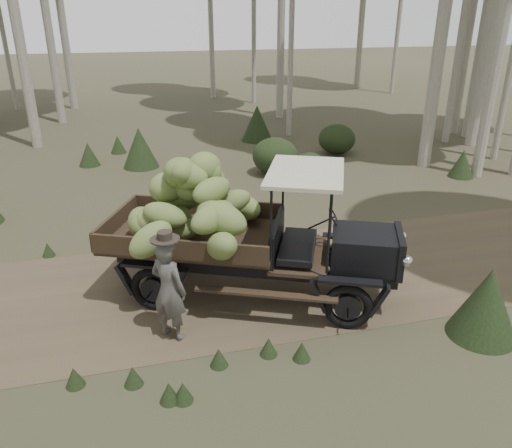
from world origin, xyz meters
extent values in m
plane|color=#473D2B|center=(0.00, 0.00, 0.00)|extent=(120.00, 120.00, 0.00)
cube|color=brown|center=(0.00, 0.00, 0.00)|extent=(70.00, 4.00, 0.01)
cube|color=black|center=(3.64, -1.17, 1.05)|extent=(1.37, 1.34, 0.58)
cube|color=black|center=(4.16, -1.41, 1.05)|extent=(0.53, 1.00, 0.65)
cube|color=black|center=(2.30, -0.56, 1.16)|extent=(0.68, 1.37, 0.58)
cube|color=#38281C|center=(0.96, 0.04, 1.05)|extent=(3.46, 2.94, 0.08)
cube|color=#38281C|center=(1.35, 0.90, 1.24)|extent=(2.71, 1.27, 0.34)
cube|color=#38281C|center=(0.57, -0.82, 1.24)|extent=(2.71, 1.27, 0.34)
cube|color=#38281C|center=(-0.38, 0.65, 1.24)|extent=(0.84, 1.75, 0.34)
cube|color=beige|center=(2.71, -0.75, 2.33)|extent=(1.84, 2.13, 0.06)
cube|color=black|center=(2.13, -0.05, 0.65)|extent=(4.45, 2.09, 0.19)
cube|color=black|center=(1.80, -0.78, 0.65)|extent=(4.45, 2.09, 0.19)
torus|color=black|center=(3.79, -0.32, 0.40)|extent=(0.79, 0.46, 0.80)
torus|color=black|center=(3.10, -1.85, 0.40)|extent=(0.79, 0.46, 0.80)
torus|color=black|center=(0.82, 1.02, 0.40)|extent=(0.79, 0.46, 0.80)
torus|color=black|center=(0.13, -0.51, 0.40)|extent=(0.79, 0.46, 0.80)
sphere|color=beige|center=(4.43, -1.01, 1.10)|extent=(0.19, 0.19, 0.19)
sphere|color=beige|center=(4.04, -1.87, 1.10)|extent=(0.19, 0.19, 0.19)
ellipsoid|color=olive|center=(0.70, 0.21, 1.37)|extent=(0.53, 0.94, 0.69)
ellipsoid|color=olive|center=(1.30, -0.77, 1.69)|extent=(1.09, 0.99, 0.72)
ellipsoid|color=olive|center=(1.23, 0.04, 1.98)|extent=(0.92, 0.92, 0.57)
ellipsoid|color=olive|center=(0.78, 0.11, 2.22)|extent=(0.90, 1.15, 0.81)
ellipsoid|color=olive|center=(0.17, 0.07, 1.38)|extent=(0.79, 1.06, 0.80)
ellipsoid|color=olive|center=(0.43, -0.27, 1.63)|extent=(0.94, 0.76, 0.57)
ellipsoid|color=olive|center=(1.01, 0.18, 2.04)|extent=(0.62, 0.92, 0.63)
ellipsoid|color=olive|center=(0.81, -0.04, 2.29)|extent=(0.71, 0.93, 0.60)
ellipsoid|color=olive|center=(0.36, 0.21, 1.35)|extent=(1.05, 0.81, 0.75)
ellipsoid|color=olive|center=(1.16, -0.74, 1.70)|extent=(1.04, 0.91, 0.59)
ellipsoid|color=olive|center=(0.86, 0.21, 1.96)|extent=(0.94, 0.95, 0.66)
ellipsoid|color=olive|center=(0.87, -0.06, 2.22)|extent=(0.91, 0.89, 0.52)
ellipsoid|color=olive|center=(0.62, -0.19, 1.31)|extent=(0.92, 0.56, 0.53)
ellipsoid|color=olive|center=(1.54, -0.14, 1.69)|extent=(0.91, 0.44, 0.64)
ellipsoid|color=olive|center=(0.54, 0.26, 1.94)|extent=(0.85, 0.81, 0.53)
ellipsoid|color=olive|center=(1.19, 0.11, 2.25)|extent=(0.87, 0.86, 0.63)
ellipsoid|color=olive|center=(0.08, 0.10, 1.37)|extent=(0.62, 0.89, 0.68)
ellipsoid|color=olive|center=(0.89, 0.40, 1.68)|extent=(0.86, 0.61, 0.54)
ellipsoid|color=olive|center=(1.22, -0.36, 2.02)|extent=(0.89, 0.78, 0.48)
ellipsoid|color=olive|center=(1.19, 0.11, 2.28)|extent=(0.91, 1.02, 0.72)
ellipsoid|color=olive|center=(1.97, 0.37, 1.37)|extent=(0.66, 0.95, 0.58)
ellipsoid|color=olive|center=(0.16, -0.69, 1.41)|extent=(1.00, 0.69, 0.79)
ellipsoid|color=olive|center=(1.21, -1.17, 1.39)|extent=(0.59, 0.92, 0.73)
imported|color=#4E4B47|center=(0.34, -1.35, 0.83)|extent=(0.71, 0.71, 1.66)
cylinder|color=#2E2620|center=(0.34, -1.35, 1.69)|extent=(0.63, 0.63, 0.02)
cylinder|color=#2E2620|center=(0.34, -1.35, 1.74)|extent=(0.31, 0.31, 0.13)
ellipsoid|color=#233319|center=(5.32, 5.87, 0.38)|extent=(0.94, 0.94, 0.75)
cone|color=#233319|center=(-1.32, 8.88, 0.39)|extent=(0.70, 0.70, 0.78)
cone|color=#233319|center=(0.34, 8.27, 0.65)|extent=(1.17, 1.17, 1.30)
cone|color=#233319|center=(4.97, 10.85, 0.69)|extent=(1.24, 1.24, 1.38)
cone|color=#233319|center=(5.08, -2.57, 0.59)|extent=(1.07, 1.07, 1.19)
ellipsoid|color=#233319|center=(4.38, 6.43, 0.58)|extent=(1.42, 1.42, 1.14)
cone|color=#233319|center=(9.86, 4.67, 0.42)|extent=(0.76, 0.76, 0.85)
ellipsoid|color=#233319|center=(7.22, 8.20, 0.54)|extent=(1.31, 1.31, 1.05)
cone|color=#233319|center=(-0.37, 10.30, 0.32)|extent=(0.57, 0.57, 0.63)
cone|color=#233319|center=(1.69, -2.19, 0.15)|extent=(0.27, 0.27, 0.30)
cone|color=#233319|center=(-1.87, 2.13, 0.15)|extent=(0.27, 0.27, 0.30)
cone|color=#233319|center=(0.09, 2.98, 0.15)|extent=(0.27, 0.27, 0.30)
cone|color=#233319|center=(0.16, -2.79, 0.15)|extent=(0.27, 0.27, 0.30)
cone|color=#233319|center=(2.13, -2.42, 0.15)|extent=(0.27, 0.27, 0.30)
cone|color=#233319|center=(0.92, -2.25, 0.15)|extent=(0.27, 0.27, 0.30)
cone|color=#233319|center=(-1.06, -2.16, 0.15)|extent=(0.27, 0.27, 0.30)
cone|color=#233319|center=(1.23, 2.38, 0.15)|extent=(0.27, 0.27, 0.30)
cone|color=#233319|center=(0.33, -2.83, 0.15)|extent=(0.27, 0.27, 0.30)
cone|color=#233319|center=(2.17, 2.82, 0.15)|extent=(0.27, 0.27, 0.30)
cone|color=#233319|center=(-0.29, -2.34, 0.15)|extent=(0.27, 0.27, 0.30)
cone|color=#233319|center=(1.87, 2.52, 0.15)|extent=(0.27, 0.27, 0.30)
camera|label=1|loc=(-0.05, -8.04, 4.74)|focal=35.00mm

